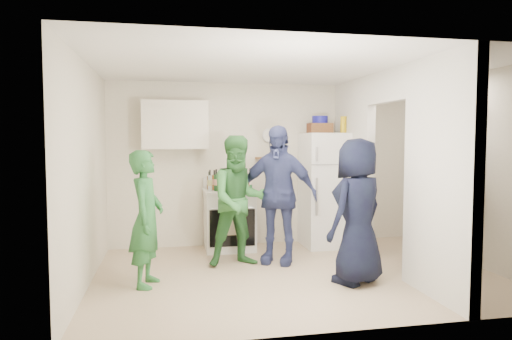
{
  "coord_description": "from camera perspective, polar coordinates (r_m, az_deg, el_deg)",
  "views": [
    {
      "loc": [
        -1.53,
        -5.28,
        1.64
      ],
      "look_at": [
        -0.41,
        0.4,
        1.25
      ],
      "focal_mm": 32.0,
      "sensor_mm": 36.0,
      "label": 1
    }
  ],
  "objects": [
    {
      "name": "wall_left",
      "position": [
        5.36,
        -20.44,
        -0.56
      ],
      "size": [
        0.0,
        3.4,
        3.4
      ],
      "primitive_type": "plane",
      "rotation": [
        1.57,
        0.0,
        1.57
      ],
      "color": "silver",
      "rests_on": "floor"
    },
    {
      "name": "nook_valance",
      "position": [
        6.71,
        24.25,
        6.59
      ],
      "size": [
        0.04,
        0.82,
        0.18
      ],
      "primitive_type": "cube",
      "color": "white",
      "rests_on": "wall_right"
    },
    {
      "name": "wall_front",
      "position": [
        3.91,
        11.98,
        -1.96
      ],
      "size": [
        4.8,
        0.0,
        4.8
      ],
      "primitive_type": "plane",
      "rotation": [
        -1.57,
        0.0,
        0.0
      ],
      "color": "silver",
      "rests_on": "floor"
    },
    {
      "name": "bottle_k",
      "position": [
        6.76,
        -5.23,
        -1.25
      ],
      "size": [
        0.07,
        0.07,
        0.29
      ],
      "primitive_type": "cylinder",
      "color": "#945722",
      "rests_on": "stove"
    },
    {
      "name": "ceiling",
      "position": [
        5.56,
        5.1,
        12.74
      ],
      "size": [
        4.8,
        4.8,
        0.0
      ],
      "primitive_type": "plane",
      "rotation": [
        3.14,
        0.0,
        0.0
      ],
      "color": "white",
      "rests_on": "wall_back"
    },
    {
      "name": "bottle_d",
      "position": [
        6.7,
        -3.05,
        -1.44
      ],
      "size": [
        0.07,
        0.07,
        0.26
      ],
      "primitive_type": "cylinder",
      "color": "brown",
      "rests_on": "stove"
    },
    {
      "name": "stove",
      "position": [
        6.81,
        -3.35,
        -6.24
      ],
      "size": [
        0.75,
        0.62,
        0.89
      ],
      "primitive_type": "cube",
      "color": "white",
      "rests_on": "floor"
    },
    {
      "name": "spice_shelf",
      "position": [
        7.1,
        1.32,
        1.52
      ],
      "size": [
        0.35,
        0.08,
        0.03
      ],
      "primitive_type": "cube",
      "color": "olive",
      "rests_on": "wall_back"
    },
    {
      "name": "yellow_cup_stack_top",
      "position": [
        7.03,
        10.87,
        5.58
      ],
      "size": [
        0.09,
        0.09,
        0.25
      ],
      "primitive_type": "cylinder",
      "color": "gold",
      "rests_on": "fridge"
    },
    {
      "name": "wall_back",
      "position": [
        7.15,
        1.23,
        0.73
      ],
      "size": [
        4.8,
        0.0,
        4.8
      ],
      "primitive_type": "plane",
      "rotation": [
        1.57,
        0.0,
        0.0
      ],
      "color": "silver",
      "rests_on": "floor"
    },
    {
      "name": "partition_header",
      "position": [
        5.98,
        16.38,
        10.04
      ],
      "size": [
        0.12,
        1.0,
        0.4
      ],
      "primitive_type": "cube",
      "color": "silver",
      "rests_on": "partition_pier_back"
    },
    {
      "name": "person_green_left",
      "position": [
        5.25,
        -13.52,
        -5.9
      ],
      "size": [
        0.48,
        0.62,
        1.52
      ],
      "primitive_type": "imported",
      "rotation": [
        0.0,
        0.0,
        1.35
      ],
      "color": "#307837",
      "rests_on": "floor"
    },
    {
      "name": "bottle_e",
      "position": [
        6.91,
        -2.89,
        -1.01
      ],
      "size": [
        0.08,
        0.08,
        0.32
      ],
      "primitive_type": "cylinder",
      "color": "#9499A4",
      "rests_on": "stove"
    },
    {
      "name": "bottle_c",
      "position": [
        6.86,
        -4.33,
        -1.21
      ],
      "size": [
        0.06,
        0.06,
        0.28
      ],
      "primitive_type": "cylinder",
      "color": "#B2BEC1",
      "rests_on": "stove"
    },
    {
      "name": "wall_right",
      "position": [
        6.59,
        25.5,
        0.09
      ],
      "size": [
        0.0,
        3.4,
        3.4
      ],
      "primitive_type": "plane",
      "rotation": [
        1.57,
        0.0,
        -1.57
      ],
      "color": "silver",
      "rests_on": "floor"
    },
    {
      "name": "bottle_j",
      "position": [
        6.69,
        -0.75,
        -1.17
      ],
      "size": [
        0.06,
        0.06,
        0.32
      ],
      "primitive_type": "cylinder",
      "color": "#22652F",
      "rests_on": "stove"
    },
    {
      "name": "bottle_a",
      "position": [
        6.81,
        -5.88,
        -1.32
      ],
      "size": [
        0.06,
        0.06,
        0.27
      ],
      "primitive_type": "cylinder",
      "color": "brown",
      "rests_on": "stove"
    },
    {
      "name": "partition_pier_front",
      "position": [
        5.0,
        21.97,
        -0.9
      ],
      "size": [
        0.12,
        1.2,
        2.5
      ],
      "primitive_type": "cube",
      "color": "silver",
      "rests_on": "floor"
    },
    {
      "name": "person_denim",
      "position": [
        6.04,
        2.66,
        -3.07
      ],
      "size": [
        1.15,
        0.91,
        1.82
      ],
      "primitive_type": "imported",
      "rotation": [
        0.0,
        0.0,
        -0.51
      ],
      "color": "navy",
      "rests_on": "floor"
    },
    {
      "name": "bottle_i",
      "position": [
        6.83,
        -3.05,
        -1.09
      ],
      "size": [
        0.07,
        0.07,
        0.32
      ],
      "primitive_type": "cylinder",
      "color": "#5A4D0F",
      "rests_on": "stove"
    },
    {
      "name": "wall_clock",
      "position": [
        7.13,
        1.67,
        4.34
      ],
      "size": [
        0.22,
        0.02,
        0.22
      ],
      "primitive_type": "cylinder",
      "rotation": [
        1.57,
        0.0,
        0.0
      ],
      "color": "white",
      "rests_on": "wall_back"
    },
    {
      "name": "blue_bowl",
      "position": [
        7.06,
        7.99,
        6.25
      ],
      "size": [
        0.24,
        0.24,
        0.11
      ],
      "primitive_type": "cylinder",
      "color": "navy",
      "rests_on": "wicker_basket"
    },
    {
      "name": "person_navy",
      "position": [
        5.32,
        12.58,
        -5.03
      ],
      "size": [
        0.96,
        0.87,
        1.65
      ],
      "primitive_type": "imported",
      "rotation": [
        0.0,
        0.0,
        -2.59
      ],
      "color": "black",
      "rests_on": "floor"
    },
    {
      "name": "partition_pier_back",
      "position": [
        6.95,
        12.03,
        0.56
      ],
      "size": [
        0.12,
        1.2,
        2.5
      ],
      "primitive_type": "cube",
      "color": "silver",
      "rests_on": "floor"
    },
    {
      "name": "red_cup",
      "position": [
        6.58,
        -1.24,
        -2.14
      ],
      "size": [
        0.09,
        0.09,
        0.12
      ],
      "primitive_type": "cylinder",
      "color": "#B10B18",
      "rests_on": "stove"
    },
    {
      "name": "nook_window",
      "position": [
        6.73,
        24.45,
        3.6
      ],
      "size": [
        0.03,
        0.7,
        0.8
      ],
      "primitive_type": "cube",
      "color": "black",
      "rests_on": "wall_right"
    },
    {
      "name": "floor",
      "position": [
        5.73,
        4.95,
        -12.78
      ],
      "size": [
        4.8,
        4.8,
        0.0
      ],
      "primitive_type": "plane",
      "color": "tan",
      "rests_on": "ground"
    },
    {
      "name": "bottle_l",
      "position": [
        6.61,
        -2.03,
        -1.36
      ],
      "size": [
        0.07,
        0.07,
        0.29
      ],
      "primitive_type": "cylinder",
      "color": "#929BA1",
      "rests_on": "stove"
    },
    {
      "name": "bottle_b",
      "position": [
        6.63,
        -4.98,
        -1.26
      ],
      "size": [
        0.07,
        0.07,
        0.32
      ],
      "primitive_type": "cylinder",
      "color": "#184820",
      "rests_on": "stove"
    },
    {
      "name": "bottle_h",
      "position": [
        6.57,
        -5.77,
        -1.33
      ],
      "size": [
        0.06,
        0.06,
        0.31
      ],
      "primitive_type": "cylinder",
      "color": "#B5BDC2",
      "rests_on": "stove"
    },
    {
      "name": "person_nook",
      "position": [
        6.34,
        21.29,
        -2.96
      ],
      "size": [
        0.99,
        1.33,
        1.83
      ],
      "primitive_type": "imported",
      "rotation": [
        0.0,
        0.0,
        -1.87
      ],
      "color": "black",
      "rests_on": "floor"
    },
    {
      "name": "person_green_center",
      "position": [
        5.92,
        -2.06,
        -3.86
      ],
      "size": [
        0.89,
        0.74,
        1.69
      ],
      "primitive_type": "imported",
      "rotation": [
        0.0,
        0.0,
        0.12
      ],
      "color": "#367835",
      "rests_on": "floor"
    },
    {
      "name": "bottle_f",
      "position": [
        6.79,
        -2.03,
        -1.24
      ],
      "size": [
        0.06,
        0.06,
        0.29
      ],
      "primitive_type": "cylinder",
      "color": "#143920",
      "rests_on": "stove"
    },
    {
      "name": "upper_cabinet",
      "position": [
        6.8,
        -10.08,
        5.57
      ],
      "size": [
        0.95,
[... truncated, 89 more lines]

